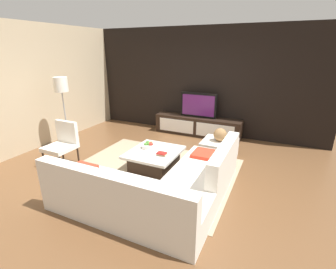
{
  "coord_description": "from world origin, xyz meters",
  "views": [
    {
      "loc": [
        1.97,
        -3.7,
        2.23
      ],
      "look_at": [
        -0.06,
        0.62,
        0.56
      ],
      "focal_mm": 26.12,
      "sensor_mm": 36.0,
      "label": 1
    }
  ],
  "objects": [
    {
      "name": "accent_chair_near",
      "position": [
        -1.88,
        -0.45,
        0.49
      ],
      "size": [
        0.52,
        0.54,
        0.87
      ],
      "rotation": [
        0.0,
        0.0,
        -0.1
      ],
      "color": "black",
      "rests_on": "ground"
    },
    {
      "name": "media_console",
      "position": [
        0.0,
        2.4,
        0.25
      ],
      "size": [
        2.33,
        0.46,
        0.5
      ],
      "color": "black",
      "rests_on": "ground"
    },
    {
      "name": "area_rug",
      "position": [
        -0.1,
        0.0,
        0.01
      ],
      "size": [
        3.05,
        2.46,
        0.01
      ],
      "primitive_type": "cube",
      "color": "tan",
      "rests_on": "ground"
    },
    {
      "name": "television",
      "position": [
        0.0,
        2.4,
        0.82
      ],
      "size": [
        0.97,
        0.06,
        0.65
      ],
      "color": "black",
      "rests_on": "media_console"
    },
    {
      "name": "decorative_ball",
      "position": [
        0.91,
        1.12,
        0.54
      ],
      "size": [
        0.28,
        0.28,
        0.28
      ],
      "primitive_type": "sphere",
      "color": "#997247",
      "rests_on": "ottoman"
    },
    {
      "name": "book_stack",
      "position": [
        0.12,
        -0.01,
        0.41
      ],
      "size": [
        0.18,
        0.13,
        0.05
      ],
      "color": "#CCB78C",
      "rests_on": "coffee_table"
    },
    {
      "name": "side_wall_left",
      "position": [
        -3.2,
        0.2,
        1.4
      ],
      "size": [
        0.12,
        5.2,
        2.8
      ],
      "primitive_type": "cube",
      "color": "#C6B28E",
      "rests_on": "ground"
    },
    {
      "name": "ottoman",
      "position": [
        0.91,
        1.12,
        0.2
      ],
      "size": [
        0.7,
        0.7,
        0.4
      ],
      "primitive_type": "cube",
      "color": "white",
      "rests_on": "ground"
    },
    {
      "name": "ground_plane",
      "position": [
        0.0,
        0.0,
        0.0
      ],
      "size": [
        14.0,
        14.0,
        0.0
      ],
      "primitive_type": "plane",
      "color": "brown"
    },
    {
      "name": "fruit_bowl",
      "position": [
        -0.28,
        0.2,
        0.43
      ],
      "size": [
        0.28,
        0.28,
        0.13
      ],
      "color": "silver",
      "rests_on": "coffee_table"
    },
    {
      "name": "feature_wall_back",
      "position": [
        0.0,
        2.7,
        1.4
      ],
      "size": [
        6.4,
        0.12,
        2.8
      ],
      "primitive_type": "cube",
      "color": "black",
      "rests_on": "ground"
    },
    {
      "name": "coffee_table",
      "position": [
        -0.1,
        0.1,
        0.2
      ],
      "size": [
        0.92,
        1.01,
        0.38
      ],
      "color": "black",
      "rests_on": "ground"
    },
    {
      "name": "sectional_couch",
      "position": [
        0.51,
        -0.86,
        0.28
      ],
      "size": [
        2.34,
        2.36,
        0.8
      ],
      "color": "white",
      "rests_on": "ground"
    },
    {
      "name": "floor_lamp",
      "position": [
        -2.49,
        0.23,
        1.38
      ],
      "size": [
        0.3,
        0.3,
        1.65
      ],
      "color": "#A5A5AA",
      "rests_on": "ground"
    }
  ]
}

